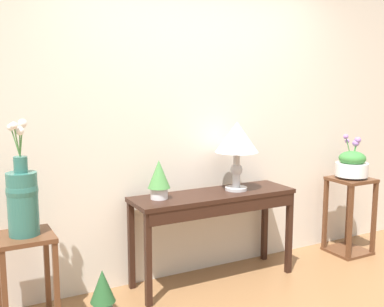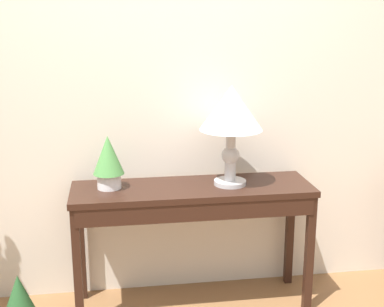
{
  "view_description": "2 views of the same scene",
  "coord_description": "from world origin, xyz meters",
  "px_view_note": "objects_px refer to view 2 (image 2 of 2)",
  "views": [
    {
      "loc": [
        -1.84,
        -1.92,
        1.64
      ],
      "look_at": [
        -0.15,
        1.26,
        1.08
      ],
      "focal_mm": 43.44,
      "sensor_mm": 36.0,
      "label": 1
    },
    {
      "loc": [
        -0.39,
        -1.6,
        1.7
      ],
      "look_at": [
        0.04,
        1.23,
        0.94
      ],
      "focal_mm": 49.73,
      "sensor_mm": 36.0,
      "label": 2
    }
  ],
  "objects_px": {
    "table_lamp": "(231,113)",
    "potted_plant_on_console": "(108,160)",
    "potted_plant_floor": "(19,300)",
    "console_table": "(193,204)"
  },
  "relations": [
    {
      "from": "potted_plant_on_console",
      "to": "potted_plant_floor",
      "type": "xyz_separation_m",
      "value": [
        -0.51,
        -0.15,
        -0.74
      ]
    },
    {
      "from": "potted_plant_on_console",
      "to": "console_table",
      "type": "bearing_deg",
      "value": -7.38
    },
    {
      "from": "table_lamp",
      "to": "potted_plant_on_console",
      "type": "xyz_separation_m",
      "value": [
        -0.69,
        0.04,
        -0.25
      ]
    },
    {
      "from": "potted_plant_on_console",
      "to": "table_lamp",
      "type": "bearing_deg",
      "value": -2.99
    },
    {
      "from": "potted_plant_on_console",
      "to": "potted_plant_floor",
      "type": "bearing_deg",
      "value": -163.9
    },
    {
      "from": "console_table",
      "to": "table_lamp",
      "type": "relative_size",
      "value": 2.4
    },
    {
      "from": "potted_plant_on_console",
      "to": "potted_plant_floor",
      "type": "distance_m",
      "value": 0.91
    },
    {
      "from": "console_table",
      "to": "table_lamp",
      "type": "distance_m",
      "value": 0.56
    },
    {
      "from": "potted_plant_on_console",
      "to": "potted_plant_floor",
      "type": "height_order",
      "value": "potted_plant_on_console"
    },
    {
      "from": "console_table",
      "to": "potted_plant_floor",
      "type": "xyz_separation_m",
      "value": [
        -0.98,
        -0.09,
        -0.47
      ]
    }
  ]
}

